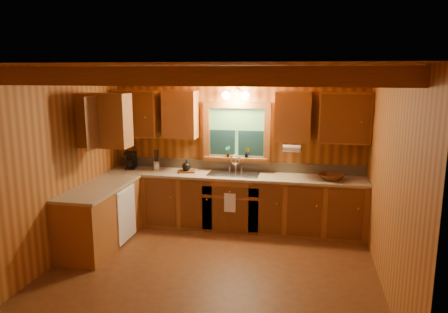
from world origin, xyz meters
TOP-DOWN VIEW (x-y plane):
  - room at (0.00, 0.00)m, footprint 4.20×4.20m
  - ceiling_beams at (0.00, 0.00)m, footprint 4.20×2.54m
  - base_cabinets at (-0.49, 1.28)m, footprint 4.20×2.22m
  - countertop at (-0.48, 1.29)m, footprint 4.20×2.24m
  - backsplash at (0.00, 1.89)m, footprint 4.20×0.02m
  - dishwasher_panel at (-1.47, 0.68)m, footprint 0.02×0.60m
  - upper_cabinets at (-0.56, 1.42)m, footprint 4.19×1.77m
  - window at (0.00, 1.87)m, footprint 1.12×0.08m
  - window_sill at (0.00, 1.82)m, footprint 1.06×0.14m
  - wall_sconce at (0.00, 1.75)m, footprint 0.45×0.21m
  - paper_towel_roll at (0.92, 1.53)m, footprint 0.27×0.11m
  - dish_towel at (0.00, 1.26)m, footprint 0.18×0.01m
  - sink at (0.00, 1.60)m, footprint 0.82×0.48m
  - coffee_maker at (-1.80, 1.67)m, footprint 0.16×0.21m
  - utensil_crock at (-1.34, 1.66)m, footprint 0.12×0.12m
  - cutting_board at (-0.79, 1.59)m, footprint 0.31×0.26m
  - teakettle at (-0.79, 1.59)m, footprint 0.14×0.14m
  - wicker_basket at (1.54, 1.51)m, footprint 0.49×0.49m
  - potted_plant_left at (-0.13, 1.79)m, footprint 0.12×0.10m
  - potted_plant_right at (0.18, 1.81)m, footprint 0.11×0.10m

SIDE VIEW (x-z plane):
  - base_cabinets at x=-0.49m, z-range 0.00..0.86m
  - dishwasher_panel at x=-1.47m, z-range 0.03..0.83m
  - dish_towel at x=0.00m, z-range 0.37..0.67m
  - sink at x=0.00m, z-range 0.64..1.07m
  - countertop at x=-0.48m, z-range 0.86..0.90m
  - cutting_board at x=-0.79m, z-range 0.90..0.92m
  - wicker_basket at x=1.54m, z-range 0.90..0.99m
  - backsplash at x=0.00m, z-range 0.90..1.06m
  - utensil_crock at x=-1.34m, z-range 0.81..1.16m
  - teakettle at x=-0.79m, z-range 0.91..1.09m
  - coffee_maker at x=-1.80m, z-range 0.90..1.19m
  - window_sill at x=0.00m, z-range 1.10..1.14m
  - potted_plant_right at x=0.18m, z-range 1.14..1.31m
  - potted_plant_left at x=-0.13m, z-range 1.14..1.33m
  - room at x=0.00m, z-range -0.80..3.40m
  - paper_towel_roll at x=0.92m, z-range 1.31..1.42m
  - window at x=0.00m, z-range 1.03..2.03m
  - upper_cabinets at x=-0.56m, z-range 1.45..2.23m
  - wall_sconce at x=0.00m, z-range 2.08..2.25m
  - ceiling_beams at x=0.00m, z-range 2.40..2.58m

